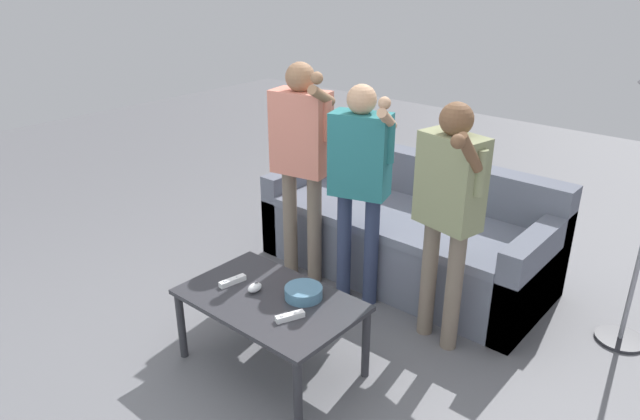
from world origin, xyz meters
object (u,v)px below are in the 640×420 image
(player_right, at_px, (449,200))
(game_remote_nunchuk, at_px, (255,288))
(player_center, at_px, (360,171))
(game_remote_wand_near, at_px, (290,317))
(snack_bowl, at_px, (304,292))
(coffee_table, at_px, (270,306))
(game_remote_wand_far, at_px, (233,281))
(couch, at_px, (407,234))
(player_left, at_px, (301,149))

(player_right, bearing_deg, game_remote_nunchuk, -129.51)
(player_center, xyz_separation_m, player_right, (0.63, -0.05, -0.00))
(game_remote_wand_near, bearing_deg, snack_bowl, 113.50)
(player_right, bearing_deg, snack_bowl, -122.15)
(player_center, bearing_deg, player_right, -4.44)
(coffee_table, xyz_separation_m, game_remote_wand_near, (0.22, -0.07, 0.07))
(player_right, bearing_deg, game_remote_wand_near, -111.52)
(snack_bowl, distance_m, game_remote_nunchuk, 0.27)
(game_remote_nunchuk, xyz_separation_m, player_center, (0.04, 0.86, 0.44))
(game_remote_wand_far, bearing_deg, couch, 80.84)
(coffee_table, distance_m, player_right, 1.11)
(game_remote_nunchuk, height_order, game_remote_wand_far, game_remote_nunchuk)
(player_center, height_order, game_remote_wand_far, player_center)
(game_remote_wand_far, bearing_deg, game_remote_nunchuk, 8.10)
(player_left, bearing_deg, game_remote_nunchuk, -63.23)
(snack_bowl, relative_size, game_remote_wand_near, 1.32)
(game_remote_wand_far, bearing_deg, coffee_table, 6.10)
(game_remote_nunchuk, bearing_deg, player_center, 87.44)
(player_left, height_order, game_remote_wand_near, player_left)
(game_remote_wand_far, bearing_deg, game_remote_wand_near, -5.52)
(player_left, relative_size, player_center, 1.06)
(couch, xyz_separation_m, coffee_table, (0.03, -1.39, 0.09))
(game_remote_nunchuk, relative_size, player_center, 0.06)
(game_remote_nunchuk, distance_m, player_right, 1.14)
(couch, height_order, game_remote_nunchuk, couch)
(game_remote_nunchuk, distance_m, game_remote_wand_near, 0.33)
(coffee_table, xyz_separation_m, player_center, (-0.07, 0.85, 0.51))
(game_remote_nunchuk, bearing_deg, player_right, 50.49)
(coffee_table, relative_size, player_left, 0.63)
(coffee_table, bearing_deg, snack_bowl, 42.34)
(snack_bowl, height_order, game_remote_wand_near, snack_bowl)
(couch, xyz_separation_m, player_right, (0.59, -0.59, 0.60))
(coffee_table, relative_size, game_remote_nunchuk, 10.74)
(game_remote_wand_near, xyz_separation_m, game_remote_wand_far, (-0.48, 0.05, -0.00))
(player_center, distance_m, game_remote_wand_near, 1.07)
(coffee_table, relative_size, game_remote_wand_far, 5.86)
(player_right, distance_m, game_remote_wand_far, 1.25)
(game_remote_wand_near, bearing_deg, game_remote_nunchuk, 168.10)
(player_center, bearing_deg, game_remote_wand_near, -73.00)
(coffee_table, relative_size, player_center, 0.67)
(game_remote_nunchuk, bearing_deg, couch, 86.93)
(coffee_table, bearing_deg, game_remote_wand_near, -18.90)
(snack_bowl, relative_size, game_remote_nunchuk, 2.28)
(game_remote_wand_near, relative_size, game_remote_wand_far, 0.94)
(couch, relative_size, game_remote_wand_far, 12.28)
(game_remote_wand_far, bearing_deg, player_left, 107.44)
(game_remote_nunchuk, xyz_separation_m, player_right, (0.67, 0.81, 0.43))
(player_left, bearing_deg, game_remote_wand_near, -50.66)
(coffee_table, relative_size, game_remote_wand_near, 6.25)
(couch, height_order, player_right, player_right)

